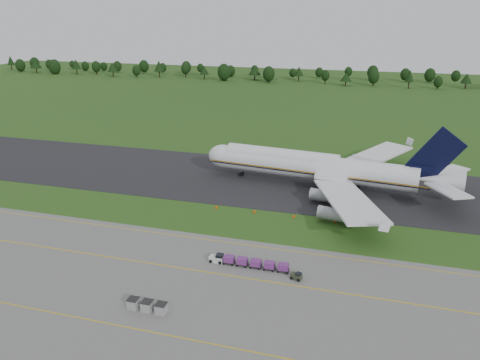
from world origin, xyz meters
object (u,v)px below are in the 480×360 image
(uld_row, at_px, (147,306))
(baggage_train, at_px, (247,262))
(utility_cart, at_px, (296,277))
(edge_markers, at_px, (274,214))
(aircraft, at_px, (319,167))

(uld_row, bearing_deg, baggage_train, 56.69)
(utility_cart, distance_m, uld_row, 26.00)
(edge_markers, bearing_deg, utility_cart, -69.54)
(aircraft, distance_m, uld_row, 65.95)
(uld_row, bearing_deg, utility_cart, 36.72)
(edge_markers, bearing_deg, uld_row, -105.22)
(baggage_train, distance_m, uld_row, 20.86)
(aircraft, distance_m, utility_cart, 47.89)
(aircraft, height_order, edge_markers, aircraft)
(baggage_train, relative_size, uld_row, 2.31)
(edge_markers, bearing_deg, baggage_train, -89.47)
(aircraft, distance_m, baggage_train, 46.46)
(uld_row, height_order, edge_markers, uld_row)
(uld_row, bearing_deg, edge_markers, 74.78)
(uld_row, relative_size, edge_markers, 0.23)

